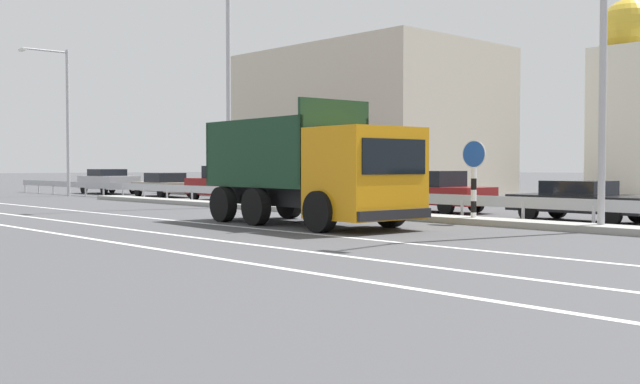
% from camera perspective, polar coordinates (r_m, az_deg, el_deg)
% --- Properties ---
extents(ground_plane, '(320.00, 320.00, 0.00)m').
position_cam_1_polar(ground_plane, '(24.28, -4.37, -1.92)').
color(ground_plane, '#424244').
extents(lane_strip_0, '(57.52, 0.16, 0.01)m').
position_cam_1_polar(lane_strip_0, '(19.91, -4.96, -2.77)').
color(lane_strip_0, silver).
rests_on(lane_strip_0, ground_plane).
extents(lane_strip_1, '(57.52, 0.16, 0.01)m').
position_cam_1_polar(lane_strip_1, '(18.43, -11.34, -3.19)').
color(lane_strip_1, silver).
rests_on(lane_strip_1, ground_plane).
extents(lane_strip_2, '(57.52, 0.16, 0.01)m').
position_cam_1_polar(lane_strip_2, '(17.51, -16.65, -3.50)').
color(lane_strip_2, silver).
rests_on(lane_strip_2, ground_plane).
extents(median_island, '(31.64, 1.10, 0.18)m').
position_cam_1_polar(median_island, '(26.03, 0.23, -1.46)').
color(median_island, gray).
rests_on(median_island, ground_plane).
extents(median_guardrail, '(57.52, 0.09, 0.78)m').
position_cam_1_polar(median_guardrail, '(26.60, 1.57, -0.35)').
color(median_guardrail, '#9EA0A5').
rests_on(median_guardrail, ground_plane).
extents(dump_truck, '(7.27, 3.15, 3.43)m').
position_cam_1_polar(dump_truck, '(20.22, 0.64, 1.06)').
color(dump_truck, orange).
rests_on(dump_truck, ground_plane).
extents(median_road_sign, '(0.80, 0.16, 2.39)m').
position_cam_1_polar(median_road_sign, '(21.83, 11.64, 0.99)').
color(median_road_sign, white).
rests_on(median_road_sign, ground_plane).
extents(street_lamp_0, '(0.71, 2.61, 8.03)m').
position_cam_1_polar(street_lamp_0, '(43.47, -18.95, 5.68)').
color(street_lamp_0, '#ADADB2').
rests_on(street_lamp_0, ground_plane).
extents(street_lamp_1, '(0.71, 2.80, 9.16)m').
position_cam_1_polar(street_lamp_1, '(30.05, -7.33, 8.62)').
color(street_lamp_1, '#ADADB2').
rests_on(street_lamp_1, ground_plane).
extents(parked_car_0, '(4.60, 2.14, 1.48)m').
position_cam_1_polar(parked_car_0, '(46.60, -15.85, 0.82)').
color(parked_car_0, '#A3A3A8').
rests_on(parked_car_0, ground_plane).
extents(parked_car_1, '(4.62, 2.19, 1.29)m').
position_cam_1_polar(parked_car_1, '(41.18, -11.79, 0.56)').
color(parked_car_1, gray).
rests_on(parked_car_1, ground_plane).
extents(parked_car_2, '(4.01, 1.92, 1.67)m').
position_cam_1_polar(parked_car_2, '(35.83, -7.36, 0.63)').
color(parked_car_2, maroon).
rests_on(parked_car_2, ground_plane).
extents(parked_car_3, '(4.87, 1.88, 1.52)m').
position_cam_1_polar(parked_car_3, '(31.46, -1.89, 0.34)').
color(parked_car_3, maroon).
rests_on(parked_car_3, ground_plane).
extents(parked_car_4, '(4.77, 1.95, 1.48)m').
position_cam_1_polar(parked_car_4, '(27.28, 8.29, 0.05)').
color(parked_car_4, maroon).
rests_on(parked_car_4, ground_plane).
extents(parked_car_5, '(4.21, 1.92, 1.22)m').
position_cam_1_polar(parked_car_5, '(23.51, 19.31, -0.60)').
color(parked_car_5, black).
rests_on(parked_car_5, ground_plane).
extents(background_building_0, '(14.73, 10.57, 8.62)m').
position_cam_1_polar(background_building_0, '(46.29, 3.67, 5.27)').
color(background_building_0, beige).
rests_on(background_building_0, ground_plane).
extents(church_tower, '(3.60, 3.60, 12.57)m').
position_cam_1_polar(church_tower, '(49.10, 22.37, 6.57)').
color(church_tower, silver).
rests_on(church_tower, ground_plane).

